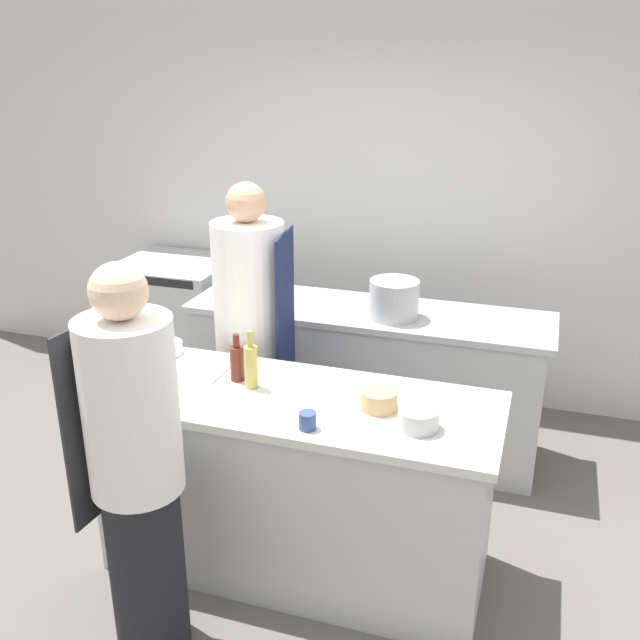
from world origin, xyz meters
name	(u,v)px	position (x,y,z in m)	size (l,w,h in m)	color
ground_plane	(298,561)	(0.00, 0.00, 0.00)	(16.00, 16.00, 0.00)	#605B56
wall_back	(400,204)	(0.00, 2.13, 1.40)	(8.00, 0.06, 2.80)	silver
prep_counter	(297,483)	(0.00, 0.00, 0.46)	(1.87, 0.73, 0.92)	#B7BABC
pass_counter	(366,378)	(0.02, 1.24, 0.46)	(2.22, 0.62, 0.92)	#B7BABC
oven_range	(179,322)	(-1.57, 1.71, 0.48)	(0.80, 0.73, 0.95)	#B7BABC
chef_at_prep_near	(137,471)	(-0.42, -0.68, 0.85)	(0.39, 0.37, 1.71)	black
chef_at_stove	(252,340)	(-0.50, 0.65, 0.88)	(0.43, 0.41, 1.77)	black
bottle_olive_oil	(251,365)	(-0.23, 0.03, 1.03)	(0.06, 0.06, 0.28)	#B2A84C
bottle_vinegar	(237,362)	(-0.33, 0.08, 1.01)	(0.07, 0.07, 0.23)	#5B2319
bottle_wine	(149,368)	(-0.65, -0.17, 1.05)	(0.07, 0.07, 0.32)	silver
bowl_mixing_large	(165,349)	(-0.80, 0.23, 0.96)	(0.18, 0.18, 0.07)	white
bowl_prep_small	(379,400)	(0.38, 0.01, 0.97)	(0.17, 0.17, 0.09)	tan
bowl_ceramic_blue	(418,419)	(0.58, -0.11, 0.97)	(0.17, 0.17, 0.09)	#B7BABC
cup	(307,421)	(0.15, -0.26, 0.96)	(0.08, 0.08, 0.08)	#33477F
cutting_board	(198,368)	(-0.57, 0.14, 0.93)	(0.29, 0.28, 0.01)	white
stockpot	(394,299)	(0.19, 1.15, 1.04)	(0.29, 0.29, 0.23)	#B7BABC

